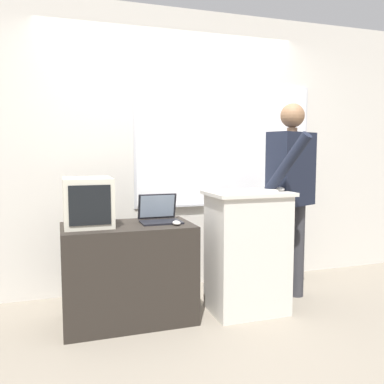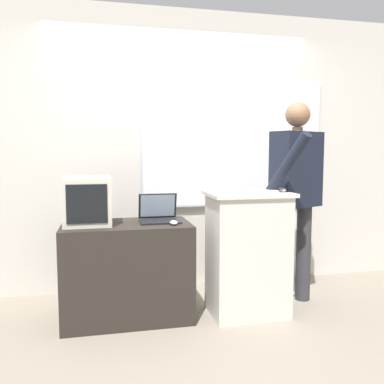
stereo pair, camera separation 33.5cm
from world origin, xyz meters
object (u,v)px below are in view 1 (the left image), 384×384
object	(u,v)px
side_desk	(128,273)
crt_monitor	(88,202)
computer_mouse_by_laptop	(176,223)
wireless_keyboard	(250,191)
person_presenter	(291,186)
lectern_podium	(247,252)
computer_mouse_by_keyboard	(280,189)
laptop	(159,214)

from	to	relation	value
side_desk	crt_monitor	size ratio (longest dim) A/B	2.28
crt_monitor	computer_mouse_by_laptop	bearing A→B (deg)	-16.23
wireless_keyboard	person_presenter	bearing A→B (deg)	20.94
wireless_keyboard	crt_monitor	size ratio (longest dim) A/B	1.01
person_presenter	computer_mouse_by_laptop	world-z (taller)	person_presenter
lectern_podium	crt_monitor	bearing A→B (deg)	172.11
wireless_keyboard	computer_mouse_by_keyboard	size ratio (longest dim) A/B	4.46
wireless_keyboard	computer_mouse_by_laptop	xyz separation A→B (m)	(-0.61, 0.05, -0.24)
person_presenter	computer_mouse_by_laptop	xyz separation A→B (m)	(-1.11, -0.14, -0.25)
person_presenter	laptop	xyz separation A→B (m)	(-1.20, 0.05, -0.20)
laptop	computer_mouse_by_keyboard	distance (m)	1.03
side_desk	computer_mouse_by_laptop	world-z (taller)	computer_mouse_by_laptop
side_desk	crt_monitor	xyz separation A→B (m)	(-0.29, 0.05, 0.57)
computer_mouse_by_laptop	computer_mouse_by_keyboard	world-z (taller)	computer_mouse_by_keyboard
computer_mouse_by_keyboard	crt_monitor	size ratio (longest dim) A/B	0.23
side_desk	person_presenter	xyz separation A→B (m)	(1.46, 0.00, 0.65)
side_desk	person_presenter	world-z (taller)	person_presenter
person_presenter	computer_mouse_by_laptop	distance (m)	1.14
computer_mouse_by_keyboard	laptop	bearing A→B (deg)	166.92
lectern_podium	person_presenter	distance (m)	0.73
side_desk	computer_mouse_by_keyboard	bearing A→B (deg)	-7.98
lectern_podium	side_desk	xyz separation A→B (m)	(-0.98, 0.13, -0.12)
person_presenter	wireless_keyboard	size ratio (longest dim) A/B	3.95
wireless_keyboard	side_desk	bearing A→B (deg)	168.95
wireless_keyboard	computer_mouse_by_keyboard	world-z (taller)	computer_mouse_by_keyboard
lectern_podium	side_desk	size ratio (longest dim) A/B	1.00
crt_monitor	lectern_podium	bearing A→B (deg)	-7.89
laptop	wireless_keyboard	world-z (taller)	wireless_keyboard
side_desk	laptop	distance (m)	0.53
lectern_podium	computer_mouse_by_laptop	xyz separation A→B (m)	(-0.62, -0.01, 0.28)
wireless_keyboard	lectern_podium	bearing A→B (deg)	80.13
lectern_podium	laptop	world-z (taller)	lectern_podium
wireless_keyboard	crt_monitor	xyz separation A→B (m)	(-1.26, 0.24, -0.07)
lectern_podium	wireless_keyboard	distance (m)	0.52
laptop	crt_monitor	size ratio (longest dim) A/B	0.73
lectern_podium	crt_monitor	xyz separation A→B (m)	(-1.27, 0.18, 0.45)
lectern_podium	person_presenter	world-z (taller)	person_presenter
person_presenter	laptop	world-z (taller)	person_presenter
laptop	computer_mouse_by_laptop	distance (m)	0.22
laptop	side_desk	bearing A→B (deg)	-168.78
wireless_keyboard	computer_mouse_by_laptop	distance (m)	0.65
lectern_podium	wireless_keyboard	world-z (taller)	wireless_keyboard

